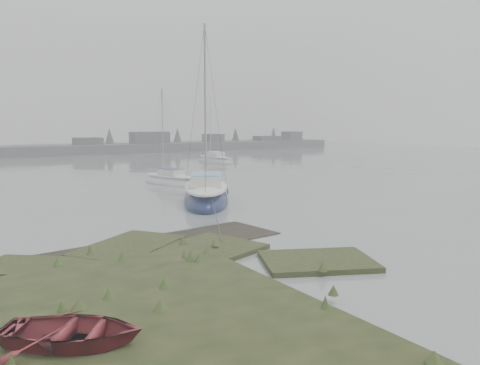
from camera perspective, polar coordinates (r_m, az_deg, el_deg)
name	(u,v)px	position (r m, az deg, el deg)	size (l,w,h in m)	color
ground	(70,177)	(42.76, -19.97, 0.65)	(160.00, 160.00, 0.00)	slate
far_shoreline	(185,145)	(81.97, -6.74, 4.51)	(60.00, 8.00, 4.15)	#4C4F51
sailboat_main	(206,197)	(27.06, -4.17, -1.72)	(6.09, 8.09, 11.05)	#0F183E
sailboat_white	(170,181)	(35.63, -8.57, 0.18)	(3.17, 5.76, 7.74)	silver
sailboat_far_b	(214,160)	(55.16, -3.14, 2.70)	(2.40, 6.08, 8.40)	#AAADB3
dinghy	(72,331)	(10.05, -19.77, -16.66)	(1.96, 2.75, 0.57)	maroon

